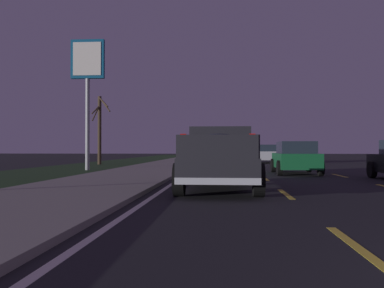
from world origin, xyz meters
name	(u,v)px	position (x,y,z in m)	size (l,w,h in m)	color
ground	(273,166)	(27.00, 0.00, 0.00)	(144.00, 144.00, 0.00)	black
sidewalk_shoulder	(167,165)	(27.00, 7.45, 0.06)	(108.00, 4.00, 0.12)	gray
grass_verge	(99,165)	(27.00, 12.45, 0.00)	(108.00, 6.00, 0.01)	#1E3819
lane_markings	(229,164)	(30.78, 3.01, 0.00)	(109.12, 7.04, 0.01)	yellow
pickup_truck	(220,156)	(9.66, 3.50, 0.98)	(5.44, 2.31, 1.87)	#232328
sedan_silver	(266,154)	(33.29, -0.13, 0.78)	(4.42, 2.06, 1.54)	#B2B5BA
sedan_green	(295,157)	(17.70, -0.01, 0.78)	(4.43, 2.07, 1.54)	#14592D
gas_price_sign	(88,72)	(20.36, 11.07, 5.55)	(0.27, 1.90, 7.36)	#99999E
bare_tree_far	(100,128)	(28.64, 12.87, 2.82)	(1.06, 1.50, 5.21)	#423323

